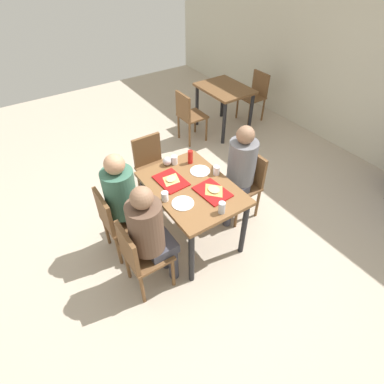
{
  "coord_description": "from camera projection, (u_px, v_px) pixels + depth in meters",
  "views": [
    {
      "loc": [
        2.05,
        -1.37,
        2.85
      ],
      "look_at": [
        0.0,
        0.0,
        0.7
      ],
      "focal_mm": 28.99,
      "sensor_mm": 36.0,
      "label": 1
    }
  ],
  "objects": [
    {
      "name": "background_table",
      "position": [
        224.0,
        95.0,
        5.25
      ],
      "size": [
        0.9,
        0.7,
        0.78
      ],
      "color": "brown",
      "rests_on": "ground_plane"
    },
    {
      "name": "paper_plate_center",
      "position": [
        200.0,
        171.0,
        3.42
      ],
      "size": [
        0.22,
        0.22,
        0.01
      ],
      "primitive_type": "cylinder",
      "color": "white",
      "rests_on": "main_table"
    },
    {
      "name": "main_table",
      "position": [
        192.0,
        194.0,
        3.3
      ],
      "size": [
        1.11,
        0.8,
        0.78
      ],
      "color": "brown",
      "rests_on": "ground_plane"
    },
    {
      "name": "plastic_cup_c",
      "position": [
        175.0,
        160.0,
        3.49
      ],
      "size": [
        0.07,
        0.07,
        0.1
      ],
      "primitive_type": "cylinder",
      "color": "white",
      "rests_on": "main_table"
    },
    {
      "name": "ground_plane",
      "position": [
        192.0,
        236.0,
        3.74
      ],
      "size": [
        10.0,
        10.0,
        0.02
      ],
      "primitive_type": "cube",
      "color": "#B7A893"
    },
    {
      "name": "chair_near_left",
      "position": [
        116.0,
        219.0,
        3.25
      ],
      "size": [
        0.4,
        0.4,
        0.86
      ],
      "color": "brown",
      "rests_on": "ground_plane"
    },
    {
      "name": "tray_red_far",
      "position": [
        212.0,
        192.0,
        3.15
      ],
      "size": [
        0.38,
        0.29,
        0.02
      ],
      "primitive_type": "cube",
      "rotation": [
        0.0,
        0.0,
        0.08
      ],
      "color": "#B21414",
      "rests_on": "main_table"
    },
    {
      "name": "plastic_cup_a",
      "position": [
        217.0,
        170.0,
        3.35
      ],
      "size": [
        0.07,
        0.07,
        0.1
      ],
      "primitive_type": "cylinder",
      "color": "white",
      "rests_on": "main_table"
    },
    {
      "name": "paper_plate_near_edge",
      "position": [
        183.0,
        203.0,
        3.03
      ],
      "size": [
        0.22,
        0.22,
        0.01
      ],
      "primitive_type": "cylinder",
      "color": "white",
      "rests_on": "main_table"
    },
    {
      "name": "background_chair_far",
      "position": [
        255.0,
        93.0,
        5.65
      ],
      "size": [
        0.4,
        0.4,
        0.86
      ],
      "color": "brown",
      "rests_on": "ground_plane"
    },
    {
      "name": "tray_red_near",
      "position": [
        171.0,
        181.0,
        3.28
      ],
      "size": [
        0.37,
        0.28,
        0.02
      ],
      "primitive_type": "cube",
      "rotation": [
        0.0,
        0.0,
        0.05
      ],
      "color": "#B21414",
      "rests_on": "main_table"
    },
    {
      "name": "plastic_cup_b",
      "position": [
        165.0,
        196.0,
        3.03
      ],
      "size": [
        0.07,
        0.07,
        0.1
      ],
      "primitive_type": "cylinder",
      "color": "white",
      "rests_on": "main_table"
    },
    {
      "name": "chair_left_end",
      "position": [
        152.0,
        164.0,
        3.99
      ],
      "size": [
        0.4,
        0.4,
        0.86
      ],
      "color": "brown",
      "rests_on": "ground_plane"
    },
    {
      "name": "background_chair_near",
      "position": [
        188.0,
        114.0,
        5.03
      ],
      "size": [
        0.4,
        0.4,
        0.86
      ],
      "color": "brown",
      "rests_on": "ground_plane"
    },
    {
      "name": "pizza_slice_b",
      "position": [
        214.0,
        190.0,
        3.15
      ],
      "size": [
        0.2,
        0.17,
        0.02
      ],
      "color": "tan",
      "rests_on": "tray_red_far"
    },
    {
      "name": "pizza_slice_a",
      "position": [
        171.0,
        179.0,
        3.28
      ],
      "size": [
        0.22,
        0.23,
        0.02
      ],
      "color": "#DBAD60",
      "rests_on": "tray_red_near"
    },
    {
      "name": "person_in_brown_jacket",
      "position": [
        150.0,
        231.0,
        2.8
      ],
      "size": [
        0.32,
        0.42,
        1.27
      ],
      "color": "#383842",
      "rests_on": "ground_plane"
    },
    {
      "name": "foil_bundle",
      "position": [
        167.0,
        161.0,
        3.48
      ],
      "size": [
        0.1,
        0.1,
        0.1
      ],
      "primitive_type": "sphere",
      "color": "silver",
      "rests_on": "main_table"
    },
    {
      "name": "person_far_side",
      "position": [
        239.0,
        168.0,
        3.51
      ],
      "size": [
        0.32,
        0.42,
        1.27
      ],
      "color": "#383842",
      "rests_on": "ground_plane"
    },
    {
      "name": "person_in_red",
      "position": [
        124.0,
        196.0,
        3.15
      ],
      "size": [
        0.32,
        0.42,
        1.27
      ],
      "color": "#383842",
      "rests_on": "ground_plane"
    },
    {
      "name": "chair_far_side",
      "position": [
        246.0,
        181.0,
        3.73
      ],
      "size": [
        0.4,
        0.4,
        0.86
      ],
      "color": "brown",
      "rests_on": "ground_plane"
    },
    {
      "name": "chair_near_right",
      "position": [
        139.0,
        254.0,
        2.9
      ],
      "size": [
        0.4,
        0.4,
        0.86
      ],
      "color": "brown",
      "rests_on": "ground_plane"
    },
    {
      "name": "soda_can",
      "position": [
        222.0,
        208.0,
        2.9
      ],
      "size": [
        0.07,
        0.07,
        0.12
      ],
      "primitive_type": "cylinder",
      "color": "#B7BCC6",
      "rests_on": "main_table"
    },
    {
      "name": "condiment_bottle",
      "position": [
        190.0,
        157.0,
        3.49
      ],
      "size": [
        0.06,
        0.06,
        0.16
      ],
      "primitive_type": "cylinder",
      "color": "red",
      "rests_on": "main_table"
    }
  ]
}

